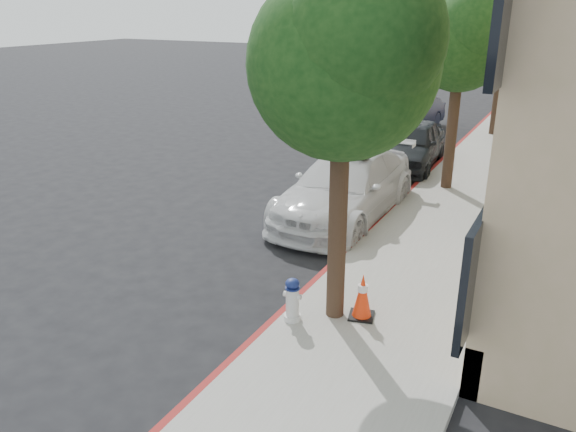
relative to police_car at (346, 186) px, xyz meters
The scene contains 11 objects.
ground 3.10m from the police_car, 111.56° to the right, with size 120.00×120.00×0.00m, color black.
sidewalk 7.67m from the police_car, 70.89° to the left, with size 3.20×50.00×0.15m, color gray.
curb_strip 7.32m from the police_car, 82.42° to the left, with size 0.12×50.00×0.15m, color maroon.
tree_near 6.20m from the police_car, 69.13° to the right, with size 2.92×2.82×5.62m.
tree_mid 4.99m from the police_car, 60.27° to the left, with size 2.77×2.64×5.43m.
tree_far 11.90m from the police_car, 80.73° to the left, with size 3.10×3.00×5.81m.
police_car is the anchor object (origin of this frame).
parked_car_mid 5.30m from the police_car, 88.92° to the left, with size 1.82×4.53×1.54m, color black.
parked_car_far 11.03m from the police_car, 98.04° to the left, with size 1.50×4.31×1.42m, color #141932.
fire_hydrant 5.43m from the police_car, 76.68° to the right, with size 0.31×0.29×0.75m.
traffic_cone 5.17m from the police_car, 64.37° to the right, with size 0.50×0.50×0.79m.
Camera 1 is at (6.09, -9.70, 5.06)m, focal length 35.00 mm.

